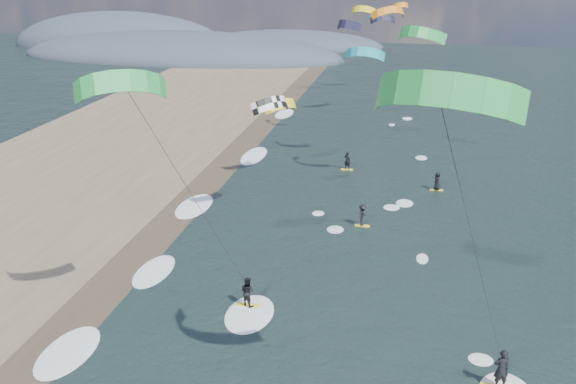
# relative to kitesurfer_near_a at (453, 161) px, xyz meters

# --- Properties ---
(wet_sand_strip) EXTENTS (3.00, 240.00, 0.00)m
(wet_sand_strip) POSITION_rel_kitesurfer_near_a_xyz_m (-18.44, 7.80, -12.17)
(wet_sand_strip) COLOR #382D23
(wet_sand_strip) RESTS_ON ground
(coastal_hills) EXTENTS (80.00, 41.00, 15.00)m
(coastal_hills) POSITION_rel_kitesurfer_near_a_xyz_m (-51.28, 105.66, -12.17)
(coastal_hills) COLOR #3D4756
(coastal_hills) RESTS_ON ground
(kitesurfer_near_a) EXTENTS (8.17, 8.96, 15.65)m
(kitesurfer_near_a) POSITION_rel_kitesurfer_near_a_xyz_m (0.00, 0.00, 0.00)
(kitesurfer_near_a) COLOR yellow
(kitesurfer_near_a) RESTS_ON ground
(kitesurfer_near_b) EXTENTS (7.16, 8.95, 14.58)m
(kitesurfer_near_b) POSITION_rel_kitesurfer_near_a_xyz_m (-12.12, 5.57, -2.64)
(kitesurfer_near_b) COLOR yellow
(kitesurfer_near_b) RESTS_ON ground
(far_kitesurfers) EXTENTS (9.06, 13.69, 1.75)m
(far_kitesurfers) POSITION_rel_kitesurfer_near_a_xyz_m (-3.44, 27.79, -11.34)
(far_kitesurfers) COLOR yellow
(far_kitesurfers) RESTS_ON ground
(bg_kite_field) EXTENTS (13.57, 72.26, 7.45)m
(bg_kite_field) POSITION_rel_kitesurfer_near_a_xyz_m (-6.54, 51.17, -1.08)
(bg_kite_field) COLOR gray
(bg_kite_field) RESTS_ON ground
(shoreline_surf) EXTENTS (2.40, 79.40, 0.11)m
(shoreline_surf) POSITION_rel_kitesurfer_near_a_xyz_m (-17.24, 12.55, -12.17)
(shoreline_surf) COLOR white
(shoreline_surf) RESTS_ON ground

